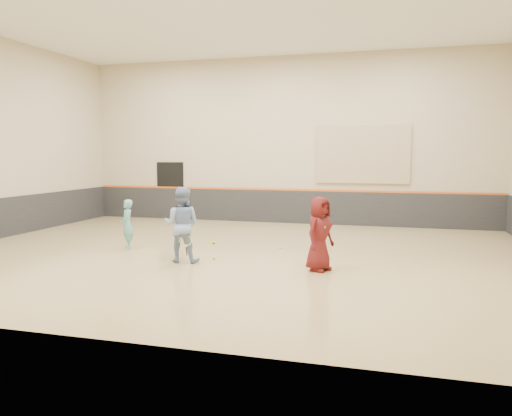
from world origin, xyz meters
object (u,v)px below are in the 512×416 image
(instructor, at_px, (182,225))
(spare_racket, at_px, (213,241))
(young_man, at_px, (319,234))
(girl, at_px, (127,224))

(instructor, height_order, spare_racket, instructor)
(young_man, distance_m, spare_racket, 4.36)
(spare_racket, bearing_deg, girl, -141.25)
(girl, xyz_separation_m, instructor, (2.05, -1.07, 0.22))
(girl, xyz_separation_m, young_man, (5.28, -1.09, 0.15))
(girl, distance_m, spare_racket, 2.47)
(girl, bearing_deg, instructor, 32.78)
(instructor, height_order, young_man, instructor)
(girl, bearing_deg, young_man, 48.74)
(instructor, bearing_deg, young_man, 173.69)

